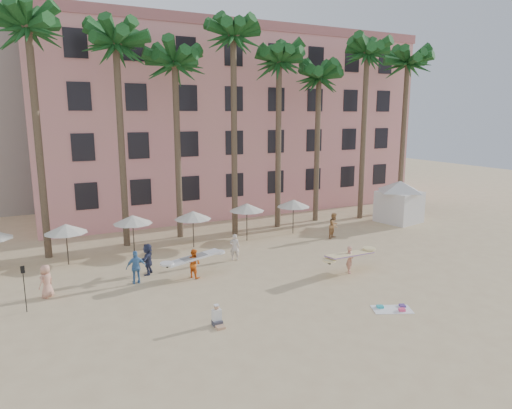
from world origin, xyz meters
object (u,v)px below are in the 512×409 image
Objects in this scene: pink_hotel at (224,124)px; carrier_white at (194,262)px; carrier_yellow at (350,257)px; cabana at (400,198)px.

carrier_white is at bearing -117.38° from pink_hotel.
carrier_yellow is 8.86m from carrier_white.
pink_hotel is 9.75× the size of carrier_yellow.
cabana is 1.48× the size of carrier_yellow.
carrier_white is (-8.23, 3.27, -0.03)m from carrier_yellow.
cabana is 20.53m from carrier_white.
pink_hotel is at bearing 125.16° from cabana.
pink_hotel is 6.60× the size of cabana.
carrier_white is at bearing -165.84° from cabana.
carrier_white is (-9.92, -19.14, -7.10)m from pink_hotel.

